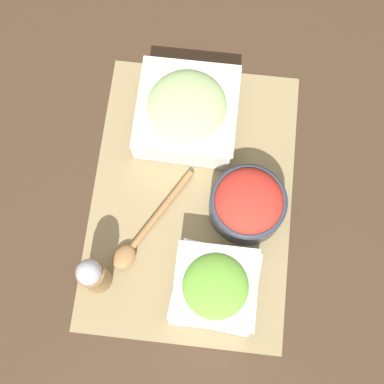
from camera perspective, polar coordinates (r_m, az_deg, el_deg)
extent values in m
plane|color=#422D1E|center=(0.97, 0.00, -0.55)|extent=(3.00, 3.00, 0.00)
cube|color=#937F56|center=(0.97, 0.00, -0.52)|extent=(0.52, 0.36, 0.00)
cube|color=silver|center=(0.99, -0.52, 8.35)|extent=(0.18, 0.18, 0.06)
cube|color=silver|center=(0.96, -0.54, 9.17)|extent=(0.18, 0.18, 0.00)
ellipsoid|color=#A8CC7F|center=(0.96, -0.54, 9.12)|extent=(0.14, 0.14, 0.05)
cylinder|color=#333842|center=(0.94, 5.92, -1.40)|extent=(0.13, 0.13, 0.06)
torus|color=#333842|center=(0.91, 6.09, -0.95)|extent=(0.13, 0.13, 0.01)
ellipsoid|color=red|center=(0.91, 6.09, -0.95)|extent=(0.12, 0.12, 0.05)
cube|color=white|center=(0.91, 2.43, -10.22)|extent=(0.14, 0.14, 0.06)
cube|color=white|center=(0.87, 2.53, -10.00)|extent=(0.14, 0.14, 0.00)
ellipsoid|color=#6BAD38|center=(0.88, 2.52, -10.01)|extent=(0.11, 0.11, 0.05)
cylinder|color=#9E7042|center=(0.96, -3.40, -2.11)|extent=(0.16, 0.10, 0.01)
ellipsoid|color=#9E7042|center=(0.94, -7.28, -6.90)|extent=(0.06, 0.06, 0.02)
cylinder|color=olive|center=(0.91, -10.34, -8.84)|extent=(0.05, 0.05, 0.08)
sphere|color=#B2B2B7|center=(0.86, -10.95, -8.40)|extent=(0.04, 0.04, 0.04)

